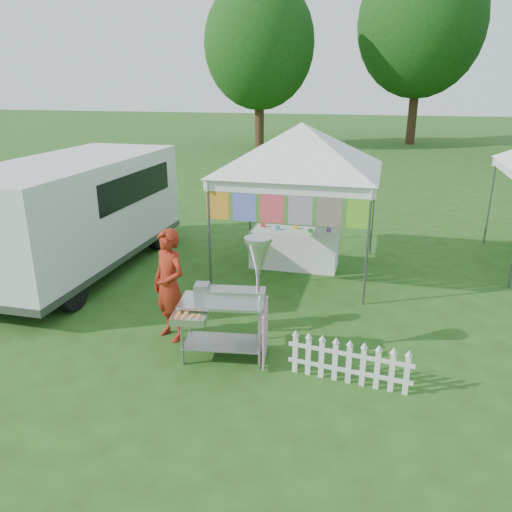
# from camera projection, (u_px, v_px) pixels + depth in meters

# --- Properties ---
(ground) EXTENTS (120.00, 120.00, 0.00)m
(ground) POSITION_uv_depth(u_px,v_px,m) (256.00, 352.00, 7.25)
(ground) COLOR #274714
(ground) RESTS_ON ground
(canopy_main) EXTENTS (4.24, 4.24, 3.45)m
(canopy_main) POSITION_uv_depth(u_px,v_px,m) (302.00, 123.00, 9.47)
(canopy_main) COLOR #59595E
(canopy_main) RESTS_ON ground
(tree_left) EXTENTS (6.40, 6.40, 9.53)m
(tree_left) POSITION_uv_depth(u_px,v_px,m) (259.00, 44.00, 28.72)
(tree_left) COLOR #311E12
(tree_left) RESTS_ON ground
(tree_mid) EXTENTS (7.60, 7.60, 11.52)m
(tree_mid) POSITION_uv_depth(u_px,v_px,m) (422.00, 23.00, 29.82)
(tree_mid) COLOR #311E12
(tree_mid) RESTS_ON ground
(donut_cart) EXTENTS (1.30, 1.05, 1.79)m
(donut_cart) POSITION_uv_depth(u_px,v_px,m) (236.00, 290.00, 6.74)
(donut_cart) COLOR gray
(donut_cart) RESTS_ON ground
(vendor) EXTENTS (0.75, 0.66, 1.72)m
(vendor) POSITION_uv_depth(u_px,v_px,m) (169.00, 285.00, 7.41)
(vendor) COLOR maroon
(vendor) RESTS_ON ground
(cargo_van) EXTENTS (2.25, 5.54, 2.29)m
(cargo_van) POSITION_uv_depth(u_px,v_px,m) (78.00, 211.00, 10.18)
(cargo_van) COLOR silver
(cargo_van) RESTS_ON ground
(picket_fence) EXTENTS (1.61, 0.21, 0.56)m
(picket_fence) POSITION_uv_depth(u_px,v_px,m) (349.00, 364.00, 6.41)
(picket_fence) COLOR silver
(picket_fence) RESTS_ON ground
(display_table) EXTENTS (1.80, 0.70, 0.81)m
(display_table) POSITION_uv_depth(u_px,v_px,m) (294.00, 249.00, 10.51)
(display_table) COLOR white
(display_table) RESTS_ON ground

